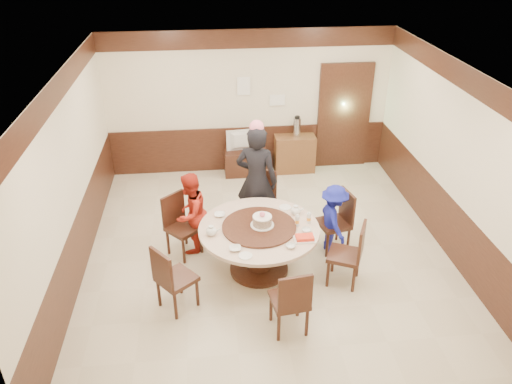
{
  "coord_description": "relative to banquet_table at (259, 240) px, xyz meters",
  "views": [
    {
      "loc": [
        -0.87,
        -6.26,
        4.59
      ],
      "look_at": [
        -0.19,
        -0.02,
        1.1
      ],
      "focal_mm": 35.0,
      "sensor_mm": 36.0,
      "label": 1
    }
  ],
  "objects": [
    {
      "name": "saucer_far",
      "position": [
        0.45,
        0.5,
        0.22
      ],
      "size": [
        0.18,
        0.18,
        0.01
      ],
      "primitive_type": "cylinder",
      "color": "white",
      "rests_on": "banquet_table"
    },
    {
      "name": "television",
      "position": [
        0.09,
        3.17,
        0.18
      ],
      "size": [
        0.74,
        0.19,
        0.42
      ],
      "primitive_type": "imported",
      "rotation": [
        0.0,
        0.0,
        3.27
      ],
      "color": "gray",
      "rests_on": "tv_stand"
    },
    {
      "name": "person_standing",
      "position": [
        0.09,
        1.09,
        0.39
      ],
      "size": [
        0.79,
        0.66,
        1.84
      ],
      "primitive_type": "imported",
      "rotation": [
        0.0,
        0.0,
        2.76
      ],
      "color": "black",
      "rests_on": "ground"
    },
    {
      "name": "notice_right",
      "position": [
        0.74,
        3.38,
        0.92
      ],
      "size": [
        0.3,
        0.0,
        0.22
      ],
      "primitive_type": "cube",
      "color": "white",
      "rests_on": "room"
    },
    {
      "name": "shrimp_platter",
      "position": [
        0.58,
        -0.37,
        0.24
      ],
      "size": [
        0.3,
        0.2,
        0.06
      ],
      "color": "white",
      "rests_on": "banquet_table"
    },
    {
      "name": "bowl_3",
      "position": [
        0.64,
        -0.17,
        0.24
      ],
      "size": [
        0.14,
        0.14,
        0.04
      ],
      "primitive_type": "imported",
      "color": "white",
      "rests_on": "banquet_table"
    },
    {
      "name": "bottle_0",
      "position": [
        0.54,
        -0.01,
        0.3
      ],
      "size": [
        0.06,
        0.06,
        0.16
      ],
      "primitive_type": "cylinder",
      "color": "silver",
      "rests_on": "banquet_table"
    },
    {
      "name": "bottle_1",
      "position": [
        0.71,
        0.04,
        0.3
      ],
      "size": [
        0.06,
        0.06,
        0.16
      ],
      "primitive_type": "cylinder",
      "color": "silver",
      "rests_on": "banquet_table"
    },
    {
      "name": "notice_left",
      "position": [
        0.09,
        3.38,
        1.22
      ],
      "size": [
        0.25,
        0.0,
        0.35
      ],
      "primitive_type": "cube",
      "color": "white",
      "rests_on": "room"
    },
    {
      "name": "chair_0",
      "position": [
        1.22,
        0.44,
        -0.23
      ],
      "size": [
        0.54,
        0.53,
        0.97
      ],
      "rotation": [
        0.0,
        0.0,
        1.81
      ],
      "color": "#381B11",
      "rests_on": "ground"
    },
    {
      "name": "saucer_near",
      "position": [
        -0.25,
        -0.65,
        0.22
      ],
      "size": [
        0.18,
        0.18,
        0.01
      ],
      "primitive_type": "cylinder",
      "color": "white",
      "rests_on": "banquet_table"
    },
    {
      "name": "chair_3",
      "position": [
        -1.17,
        -0.65,
        -0.23
      ],
      "size": [
        0.62,
        0.62,
        0.97
      ],
      "rotation": [
        0.0,
        0.0,
        5.39
      ],
      "color": "#381B11",
      "rests_on": "ground"
    },
    {
      "name": "chair_1",
      "position": [
        0.16,
        1.2,
        -0.23
      ],
      "size": [
        0.6,
        0.6,
        0.97
      ],
      "rotation": [
        0.0,
        0.0,
        2.64
      ],
      "color": "#381B11",
      "rests_on": "ground"
    },
    {
      "name": "chair_5",
      "position": [
        1.18,
        -0.38,
        -0.23
      ],
      "size": [
        0.59,
        0.58,
        0.97
      ],
      "rotation": [
        0.0,
        0.0,
        7.42
      ],
      "color": "#381B11",
      "rests_on": "ground"
    },
    {
      "name": "teapot_right",
      "position": [
        0.57,
        0.3,
        0.28
      ],
      "size": [
        0.17,
        0.15,
        0.13
      ],
      "primitive_type": "ellipsoid",
      "color": "white",
      "rests_on": "banquet_table"
    },
    {
      "name": "birthday_cake",
      "position": [
        0.05,
        0.01,
        0.32
      ],
      "size": [
        0.33,
        0.33,
        0.22
      ],
      "color": "white",
      "rests_on": "banquet_table"
    },
    {
      "name": "room",
      "position": [
        0.2,
        0.44,
        0.55
      ],
      "size": [
        6.0,
        6.04,
        2.84
      ],
      "color": "beige",
      "rests_on": "ground"
    },
    {
      "name": "chair_2",
      "position": [
        -1.1,
        0.57,
        -0.23
      ],
      "size": [
        0.62,
        0.62,
        0.97
      ],
      "rotation": [
        0.0,
        0.0,
        3.88
      ],
      "color": "#381B11",
      "rests_on": "ground"
    },
    {
      "name": "thermos",
      "position": [
        1.11,
        3.2,
        0.41
      ],
      "size": [
        0.15,
        0.15,
        0.38
      ],
      "primitive_type": "cylinder",
      "color": "silver",
      "rests_on": "side_cabinet"
    },
    {
      "name": "person_blue",
      "position": [
        1.17,
        0.37,
        0.04
      ],
      "size": [
        0.51,
        0.78,
        1.14
      ],
      "primitive_type": "imported",
      "rotation": [
        0.0,
        0.0,
        1.69
      ],
      "color": "navy",
      "rests_on": "ground"
    },
    {
      "name": "bowl_0",
      "position": [
        -0.54,
        0.37,
        0.24
      ],
      "size": [
        0.16,
        0.16,
        0.04
      ],
      "primitive_type": "imported",
      "color": "white",
      "rests_on": "banquet_table"
    },
    {
      "name": "bowl_1",
      "position": [
        0.36,
        -0.52,
        0.24
      ],
      "size": [
        0.13,
        0.13,
        0.04
      ],
      "primitive_type": "imported",
      "color": "white",
      "rests_on": "banquet_table"
    },
    {
      "name": "tv_stand",
      "position": [
        0.09,
        3.17,
        -0.28
      ],
      "size": [
        0.85,
        0.45,
        0.5
      ],
      "primitive_type": "cube",
      "color": "#381B11",
      "rests_on": "ground"
    },
    {
      "name": "bowl_2",
      "position": [
        -0.37,
        -0.5,
        0.24
      ],
      "size": [
        0.16,
        0.16,
        0.04
      ],
      "primitive_type": "imported",
      "color": "white",
      "rests_on": "banquet_table"
    },
    {
      "name": "side_cabinet",
      "position": [
        1.09,
        3.2,
        -0.16
      ],
      "size": [
        0.8,
        0.4,
        0.75
      ],
      "primitive_type": "cube",
      "color": "brown",
      "rests_on": "ground"
    },
    {
      "name": "person_red",
      "position": [
        -0.97,
        0.65,
        0.12
      ],
      "size": [
        0.75,
        0.8,
        1.3
      ],
      "primitive_type": "imported",
      "rotation": [
        0.0,
        0.0,
        4.17
      ],
      "color": "#B52618",
      "rests_on": "ground"
    },
    {
      "name": "banquet_table",
      "position": [
        0.0,
        0.0,
        0.0
      ],
      "size": [
        1.71,
        1.71,
        0.78
      ],
      "color": "#381B11",
      "rests_on": "ground"
    },
    {
      "name": "chair_4",
      "position": [
        0.24,
        -1.22,
        -0.23
      ],
      "size": [
        0.49,
        0.5,
        0.97
      ],
      "rotation": [
        0.0,
        0.0,
        6.41
      ],
      "color": "#381B11",
      "rests_on": "ground"
    },
    {
      "name": "teapot_left",
      "position": [
        -0.67,
        -0.11,
        0.28
      ],
      "size": [
        0.17,
        0.15,
        0.13
      ],
      "primitive_type": "ellipsoid",
      "color": "white",
      "rests_on": "banquet_table"
    }
  ]
}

